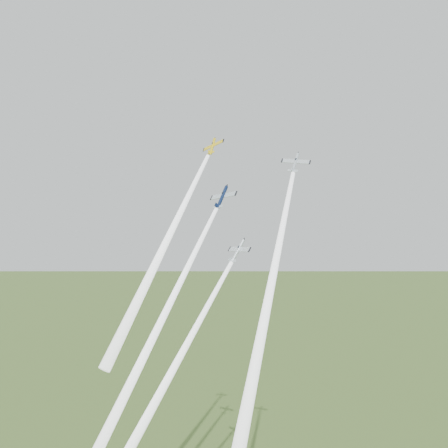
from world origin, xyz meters
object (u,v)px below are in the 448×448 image
plane_navy (222,197)px  plane_silver_low (238,251)px  plane_silver_right (295,162)px  plane_yellow (213,146)px

plane_navy → plane_silver_low: plane_navy is taller
plane_navy → plane_silver_right: (19.64, 0.29, 7.60)m
plane_silver_low → plane_silver_right: bearing=49.4°
plane_yellow → plane_silver_right: 24.75m
plane_yellow → plane_silver_right: (24.01, -2.16, -5.63)m
plane_navy → plane_silver_low: (7.94, -6.04, -12.90)m
plane_yellow → plane_silver_low: 30.10m
plane_yellow → plane_silver_right: plane_yellow is taller
plane_silver_right → plane_yellow: bearing=165.5°
plane_navy → plane_silver_low: size_ratio=1.11×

